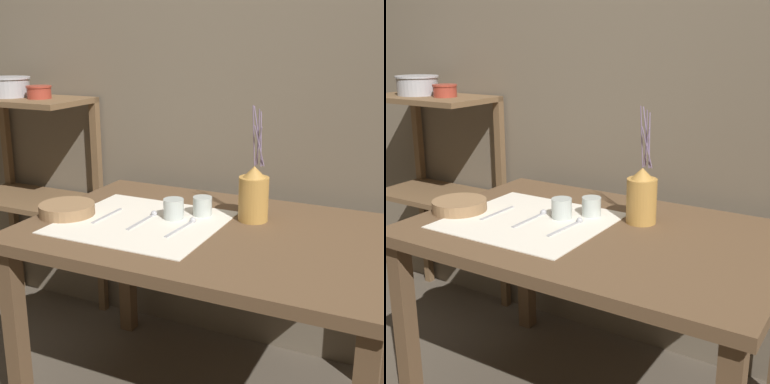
{
  "view_description": "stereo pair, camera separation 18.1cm",
  "coord_description": "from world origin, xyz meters",
  "views": [
    {
      "loc": [
        0.67,
        -1.57,
        1.33
      ],
      "look_at": [
        -0.07,
        0.0,
        0.83
      ],
      "focal_mm": 50.0,
      "sensor_mm": 36.0,
      "label": 1
    },
    {
      "loc": [
        0.83,
        -1.48,
        1.33
      ],
      "look_at": [
        -0.07,
        0.0,
        0.83
      ],
      "focal_mm": 50.0,
      "sensor_mm": 36.0,
      "label": 2
    }
  ],
  "objects": [
    {
      "name": "spoon_outer",
      "position": [
        -0.08,
        -0.01,
        0.72
      ],
      "size": [
        0.03,
        0.19,
        0.02
      ],
      "color": "#A8A8AD",
      "rests_on": "wooden_table"
    },
    {
      "name": "knife_center",
      "position": [
        -0.39,
        -0.05,
        0.72
      ],
      "size": [
        0.01,
        0.18,
        0.0
      ],
      "color": "#A8A8AD",
      "rests_on": "wooden_table"
    },
    {
      "name": "wooden_table",
      "position": [
        0.0,
        0.0,
        0.62
      ],
      "size": [
        1.27,
        0.83,
        0.71
      ],
      "color": "brown",
      "rests_on": "ground_plane"
    },
    {
      "name": "pitcher_with_flowers",
      "position": [
        0.1,
        0.14,
        0.8
      ],
      "size": [
        0.11,
        0.11,
        0.41
      ],
      "color": "#B7843D",
      "rests_on": "wooden_table"
    },
    {
      "name": "spoon_inner",
      "position": [
        -0.24,
        0.0,
        0.72
      ],
      "size": [
        0.02,
        0.19,
        0.02
      ],
      "color": "#A8A8AD",
      "rests_on": "wooden_table"
    },
    {
      "name": "linen_cloth",
      "position": [
        -0.24,
        -0.05,
        0.71
      ],
      "size": [
        0.54,
        0.5,
        0.0
      ],
      "color": "silver",
      "rests_on": "wooden_table"
    },
    {
      "name": "stone_wall_back",
      "position": [
        0.0,
        0.53,
        1.2
      ],
      "size": [
        7.0,
        0.06,
        2.4
      ],
      "color": "#6B5E4C",
      "rests_on": "ground_plane"
    },
    {
      "name": "metal_pot_large",
      "position": [
        -1.15,
        0.31,
        1.12
      ],
      "size": [
        0.2,
        0.2,
        0.09
      ],
      "color": "#A8A8AD",
      "rests_on": "wooden_shelf_unit"
    },
    {
      "name": "wooden_bowl",
      "position": [
        -0.53,
        -0.09,
        0.73
      ],
      "size": [
        0.2,
        0.2,
        0.04
      ],
      "color": "#8E6B47",
      "rests_on": "wooden_table"
    },
    {
      "name": "glass_tumbler_far",
      "position": [
        -0.08,
        0.11,
        0.75
      ],
      "size": [
        0.07,
        0.07,
        0.07
      ],
      "color": "#B7C1BC",
      "rests_on": "wooden_table"
    },
    {
      "name": "metal_pot_small",
      "position": [
        -0.97,
        0.31,
        1.1
      ],
      "size": [
        0.11,
        0.11,
        0.06
      ],
      "color": "#9E3828",
      "rests_on": "wooden_shelf_unit"
    },
    {
      "name": "glass_tumbler_near",
      "position": [
        -0.16,
        0.03,
        0.75
      ],
      "size": [
        0.07,
        0.07,
        0.07
      ],
      "color": "#B7C1BC",
      "rests_on": "wooden_table"
    },
    {
      "name": "wooden_shelf_unit",
      "position": [
        -1.07,
        0.34,
        0.76
      ],
      "size": [
        0.59,
        0.34,
        1.07
      ],
      "color": "brown",
      "rests_on": "ground_plane"
    }
  ]
}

